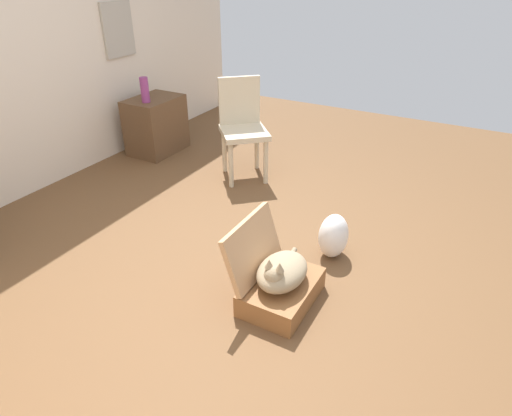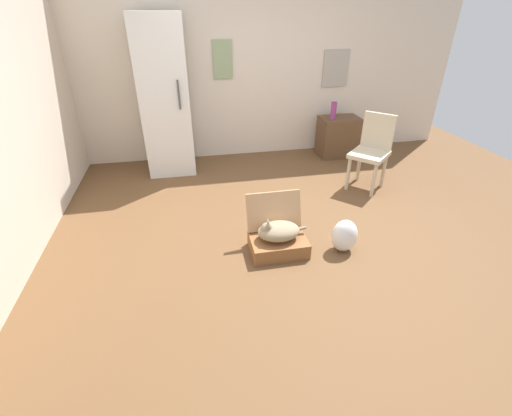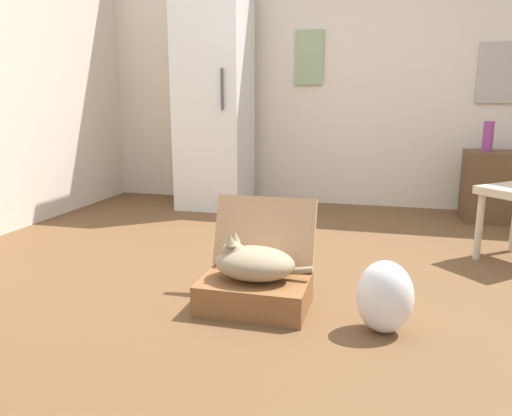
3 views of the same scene
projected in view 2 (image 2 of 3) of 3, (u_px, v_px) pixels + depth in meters
ground_plane at (287, 226)px, 3.72m from camera, size 7.68×7.68×0.00m
wall_back at (248, 65)px, 4.99m from camera, size 6.40×0.15×2.60m
wall_left at (10, 100)px, 3.11m from camera, size 0.12×4.80×2.60m
suitcase_base at (278, 245)px, 3.29m from camera, size 0.52×0.37×0.15m
suitcase_lid at (274, 211)px, 3.34m from camera, size 0.52×0.15×0.36m
cat at (278, 231)px, 3.21m from camera, size 0.47×0.28×0.23m
plastic_bag_white at (344, 236)px, 3.27m from camera, size 0.25×0.20×0.33m
refrigerator at (165, 98)px, 4.55m from camera, size 0.62×0.64×1.99m
side_table at (338, 137)px, 5.37m from camera, size 0.59×0.42×0.59m
vase_tall at (333, 111)px, 5.11m from camera, size 0.08×0.08×0.25m
chair at (372, 149)px, 4.31m from camera, size 0.60×0.60×0.92m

